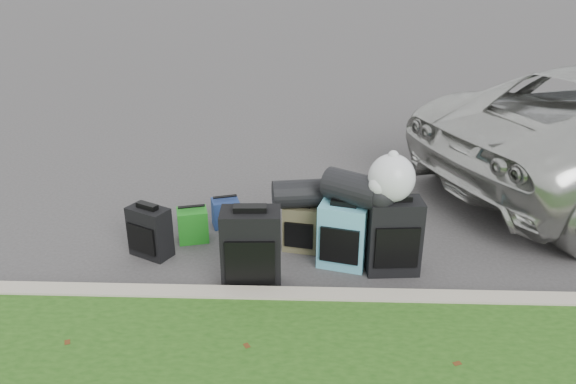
{
  "coord_description": "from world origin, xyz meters",
  "views": [
    {
      "loc": [
        0.08,
        -4.99,
        2.78
      ],
      "look_at": [
        -0.1,
        0.2,
        0.55
      ],
      "focal_mm": 35.0,
      "sensor_mm": 36.0,
      "label": 1
    }
  ],
  "objects_px": {
    "suitcase_large_black_right": "(394,236)",
    "tote_green": "(193,225)",
    "suitcase_large_black_left": "(251,249)",
    "tote_navy": "(226,213)",
    "suitcase_small_black": "(150,232)",
    "suitcase_olive": "(301,228)",
    "suitcase_teal": "(343,236)"
  },
  "relations": [
    {
      "from": "suitcase_large_black_right",
      "to": "tote_green",
      "type": "bearing_deg",
      "value": 160.3
    },
    {
      "from": "suitcase_large_black_left",
      "to": "tote_navy",
      "type": "relative_size",
      "value": 2.44
    },
    {
      "from": "suitcase_small_black",
      "to": "suitcase_olive",
      "type": "distance_m",
      "value": 1.49
    },
    {
      "from": "tote_green",
      "to": "tote_navy",
      "type": "xyz_separation_m",
      "value": [
        0.29,
        0.35,
        -0.02
      ]
    },
    {
      "from": "suitcase_small_black",
      "to": "suitcase_large_black_left",
      "type": "bearing_deg",
      "value": 1.6
    },
    {
      "from": "suitcase_small_black",
      "to": "suitcase_large_black_right",
      "type": "height_order",
      "value": "suitcase_large_black_right"
    },
    {
      "from": "suitcase_teal",
      "to": "tote_navy",
      "type": "height_order",
      "value": "suitcase_teal"
    },
    {
      "from": "suitcase_teal",
      "to": "suitcase_large_black_left",
      "type": "bearing_deg",
      "value": -139.41
    },
    {
      "from": "suitcase_olive",
      "to": "tote_green",
      "type": "bearing_deg",
      "value": -176.48
    },
    {
      "from": "suitcase_large_black_left",
      "to": "suitcase_large_black_right",
      "type": "distance_m",
      "value": 1.33
    },
    {
      "from": "suitcase_olive",
      "to": "tote_green",
      "type": "xyz_separation_m",
      "value": [
        -1.13,
        0.16,
        -0.07
      ]
    },
    {
      "from": "suitcase_large_black_left",
      "to": "tote_navy",
      "type": "bearing_deg",
      "value": 105.98
    },
    {
      "from": "suitcase_small_black",
      "to": "suitcase_large_black_right",
      "type": "xyz_separation_m",
      "value": [
        2.34,
        -0.22,
        0.11
      ]
    },
    {
      "from": "suitcase_large_black_left",
      "to": "suitcase_large_black_right",
      "type": "relative_size",
      "value": 1.03
    },
    {
      "from": "suitcase_olive",
      "to": "suitcase_large_black_right",
      "type": "relative_size",
      "value": 0.66
    },
    {
      "from": "suitcase_small_black",
      "to": "suitcase_teal",
      "type": "xyz_separation_m",
      "value": [
        1.88,
        -0.14,
        0.06
      ]
    },
    {
      "from": "suitcase_large_black_left",
      "to": "suitcase_small_black",
      "type": "bearing_deg",
      "value": 150.73
    },
    {
      "from": "suitcase_large_black_right",
      "to": "suitcase_teal",
      "type": "bearing_deg",
      "value": 165.67
    },
    {
      "from": "suitcase_large_black_left",
      "to": "tote_navy",
      "type": "distance_m",
      "value": 1.29
    },
    {
      "from": "suitcase_large_black_left",
      "to": "suitcase_olive",
      "type": "relative_size",
      "value": 1.57
    },
    {
      "from": "suitcase_large_black_left",
      "to": "tote_green",
      "type": "relative_size",
      "value": 2.17
    },
    {
      "from": "suitcase_small_black",
      "to": "suitcase_olive",
      "type": "bearing_deg",
      "value": 34.91
    },
    {
      "from": "tote_green",
      "to": "suitcase_large_black_right",
      "type": "bearing_deg",
      "value": -30.16
    },
    {
      "from": "tote_navy",
      "to": "suitcase_small_black",
      "type": "bearing_deg",
      "value": -151.08
    },
    {
      "from": "tote_green",
      "to": "tote_navy",
      "type": "bearing_deg",
      "value": 35.05
    },
    {
      "from": "suitcase_small_black",
      "to": "suitcase_large_black_right",
      "type": "bearing_deg",
      "value": 23.13
    },
    {
      "from": "tote_green",
      "to": "suitcase_large_black_left",
      "type": "bearing_deg",
      "value": -65.8
    },
    {
      "from": "suitcase_small_black",
      "to": "suitcase_large_black_right",
      "type": "distance_m",
      "value": 2.35
    },
    {
      "from": "suitcase_small_black",
      "to": "tote_green",
      "type": "height_order",
      "value": "suitcase_small_black"
    },
    {
      "from": "suitcase_large_black_left",
      "to": "suitcase_large_black_right",
      "type": "bearing_deg",
      "value": 11.26
    },
    {
      "from": "suitcase_teal",
      "to": "tote_navy",
      "type": "bearing_deg",
      "value": 161.6
    },
    {
      "from": "tote_navy",
      "to": "suitcase_large_black_right",
      "type": "bearing_deg",
      "value": -45.0
    }
  ]
}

